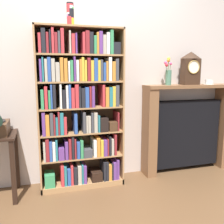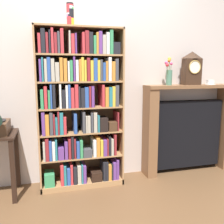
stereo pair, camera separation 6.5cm
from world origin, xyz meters
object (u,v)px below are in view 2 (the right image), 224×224
Objects in this scene: cup_stack at (70,15)px; teacup_with_saucer at (210,82)px; fireplace_mantel at (188,129)px; mantel_clock at (192,68)px; flower_vase at (169,74)px; bookshelf at (80,111)px.

teacup_with_saucer is (1.75, 0.02, -0.72)m from cup_stack.
teacup_with_saucer reaches higher than fireplace_mantel.
mantel_clock reaches higher than flower_vase.
flower_vase is (1.16, 0.01, -0.61)m from cup_stack.
bookshelf is 1.47m from mantel_clock.
teacup_with_saucer is at bearing 0.56° from mantel_clock.
fireplace_mantel is at bearing 1.51° from cup_stack.
flower_vase is at bearing -179.74° from teacup_with_saucer.
bookshelf is 5.21× the size of flower_vase.
cup_stack is 1.98m from fireplace_mantel.
cup_stack is at bearing -179.28° from flower_vase.
cup_stack is 1.75× the size of teacup_with_saucer.
cup_stack is at bearing -179.43° from mantel_clock.
fireplace_mantel is 0.77m from flower_vase.
cup_stack is at bearing 162.47° from bookshelf.
bookshelf is at bearing -178.61° from teacup_with_saucer.
mantel_clock is (1.47, 0.01, -0.54)m from cup_stack.
teacup_with_saucer is at bearing 0.26° from flower_vase.
bookshelf is 1.47× the size of fireplace_mantel.
mantel_clock is 0.33m from teacup_with_saucer.
teacup_with_saucer is at bearing -4.54° from fireplace_mantel.
fireplace_mantel is at bearing 175.46° from teacup_with_saucer.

